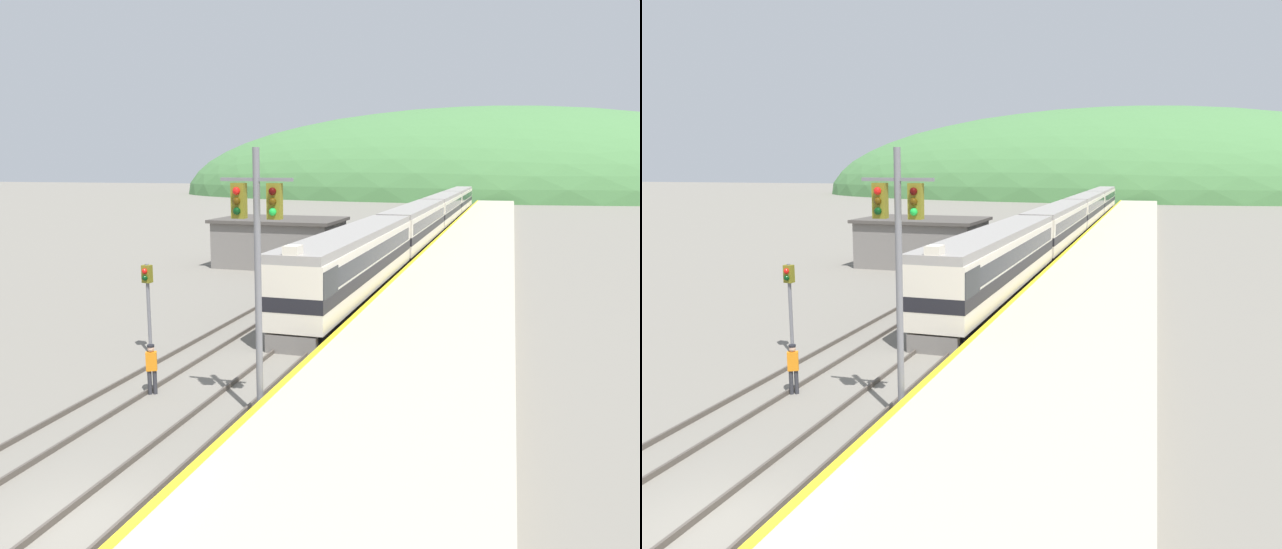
{
  "view_description": "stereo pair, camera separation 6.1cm",
  "coord_description": "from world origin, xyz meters",
  "views": [
    {
      "loc": [
        8.34,
        -9.97,
        7.56
      ],
      "look_at": [
        -0.39,
        18.49,
        2.41
      ],
      "focal_mm": 35.0,
      "sensor_mm": 36.0,
      "label": 1
    },
    {
      "loc": [
        8.4,
        -9.96,
        7.56
      ],
      "look_at": [
        -0.39,
        18.49,
        2.41
      ],
      "focal_mm": 35.0,
      "sensor_mm": 36.0,
      "label": 2
    }
  ],
  "objects": [
    {
      "name": "platform",
      "position": [
        5.19,
        50.0,
        0.45
      ],
      "size": [
        7.1,
        140.0,
        0.9
      ],
      "color": "#B2A893",
      "rests_on": "ground"
    },
    {
      "name": "ground_plane",
      "position": [
        0.0,
        0.0,
        0.0
      ],
      "size": [
        500.0,
        500.0,
        0.0
      ],
      "primitive_type": "plane",
      "color": "slate"
    },
    {
      "name": "station_shed",
      "position": [
        -8.62,
        34.86,
        1.85
      ],
      "size": [
        9.44,
        6.44,
        3.66
      ],
      "color": "slate",
      "rests_on": "ground"
    },
    {
      "name": "track_main",
      "position": [
        0.0,
        70.0,
        0.08
      ],
      "size": [
        1.52,
        180.0,
        0.16
      ],
      "color": "#4C443D",
      "rests_on": "ground"
    },
    {
      "name": "distant_hills",
      "position": [
        0.0,
        158.49,
        0.0
      ],
      "size": [
        164.44,
        74.0,
        45.28
      ],
      "color": "#477A42",
      "rests_on": "ground"
    },
    {
      "name": "signal_mast_main",
      "position": [
        1.38,
        6.55,
        5.33
      ],
      "size": [
        2.2,
        0.42,
        8.11
      ],
      "color": "slate",
      "rests_on": "ground"
    },
    {
      "name": "signal_post_siding",
      "position": [
        -5.49,
        11.47,
        2.69
      ],
      "size": [
        0.36,
        0.42,
        3.74
      ],
      "color": "slate",
      "rests_on": "ground"
    },
    {
      "name": "carriage_fourth",
      "position": [
        0.0,
        94.61,
        2.22
      ],
      "size": [
        2.84,
        22.83,
        4.08
      ],
      "color": "black",
      "rests_on": "ground"
    },
    {
      "name": "express_train_lead_car",
      "position": [
        0.0,
        23.71,
        2.23
      ],
      "size": [
        2.85,
        21.86,
        4.44
      ],
      "color": "black",
      "rests_on": "ground"
    },
    {
      "name": "carriage_second",
      "position": [
        0.0,
        47.18,
        2.22
      ],
      "size": [
        2.84,
        22.83,
        4.08
      ],
      "color": "black",
      "rests_on": "ground"
    },
    {
      "name": "carriage_third",
      "position": [
        0.0,
        70.89,
        2.22
      ],
      "size": [
        2.84,
        22.83,
        4.08
      ],
      "color": "black",
      "rests_on": "ground"
    },
    {
      "name": "track_worker",
      "position": [
        -2.92,
        7.51,
        0.98
      ],
      "size": [
        0.42,
        0.37,
        1.72
      ],
      "color": "#2D2D33",
      "rests_on": "ground"
    },
    {
      "name": "track_siding",
      "position": [
        -3.82,
        70.0,
        0.08
      ],
      "size": [
        1.51,
        180.0,
        0.16
      ],
      "color": "#4C443D",
      "rests_on": "ground"
    }
  ]
}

